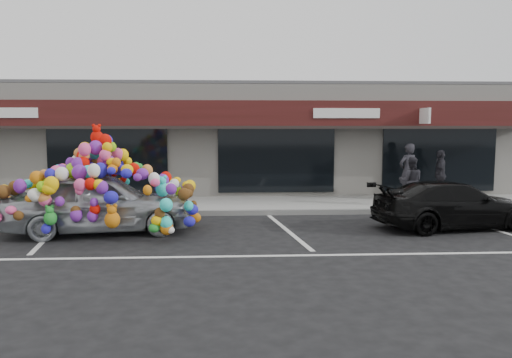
{
  "coord_description": "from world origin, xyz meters",
  "views": [
    {
      "loc": [
        1.32,
        -12.44,
        2.71
      ],
      "look_at": [
        2.05,
        1.4,
        1.22
      ],
      "focal_mm": 35.0,
      "sensor_mm": 36.0,
      "label": 1
    }
  ],
  "objects": [
    {
      "name": "lane_line",
      "position": [
        2.0,
        -2.3,
        0.0
      ],
      "size": [
        14.0,
        0.12,
        0.01
      ],
      "primitive_type": "cube",
      "color": "silver",
      "rests_on": "ground"
    },
    {
      "name": "shop_building",
      "position": [
        0.0,
        8.44,
        2.16
      ],
      "size": [
        24.0,
        7.2,
        4.31
      ],
      "color": "silver",
      "rests_on": "ground"
    },
    {
      "name": "parking_stripe_right",
      "position": [
        8.2,
        0.2,
        0.0
      ],
      "size": [
        0.73,
        4.37,
        0.01
      ],
      "primitive_type": "cube",
      "rotation": [
        0.0,
        0.0,
        0.14
      ],
      "color": "silver",
      "rests_on": "ground"
    },
    {
      "name": "sidewalk",
      "position": [
        0.0,
        4.0,
        0.07
      ],
      "size": [
        26.0,
        3.0,
        0.15
      ],
      "primitive_type": "cube",
      "color": "#969691",
      "rests_on": "ground"
    },
    {
      "name": "pedestrian_c",
      "position": [
        8.62,
        4.43,
        1.01
      ],
      "size": [
        1.09,
        0.78,
        1.72
      ],
      "primitive_type": "imported",
      "rotation": [
        0.0,
        0.0,
        4.31
      ],
      "color": "black",
      "rests_on": "sidewalk"
    },
    {
      "name": "parking_stripe_left",
      "position": [
        -3.2,
        0.2,
        0.0
      ],
      "size": [
        0.73,
        4.37,
        0.01
      ],
      "primitive_type": "cube",
      "rotation": [
        0.0,
        0.0,
        0.14
      ],
      "color": "silver",
      "rests_on": "ground"
    },
    {
      "name": "kerb",
      "position": [
        0.0,
        2.5,
        0.07
      ],
      "size": [
        26.0,
        0.18,
        0.16
      ],
      "primitive_type": "cube",
      "color": "slate",
      "rests_on": "ground"
    },
    {
      "name": "parking_stripe_mid",
      "position": [
        2.8,
        0.2,
        0.0
      ],
      "size": [
        0.73,
        4.37,
        0.01
      ],
      "primitive_type": "cube",
      "rotation": [
        0.0,
        0.0,
        0.14
      ],
      "color": "silver",
      "rests_on": "ground"
    },
    {
      "name": "pedestrian_a",
      "position": [
        7.5,
        4.47,
        1.12
      ],
      "size": [
        0.83,
        0.68,
        1.95
      ],
      "primitive_type": "imported",
      "rotation": [
        0.0,
        0.0,
        3.49
      ],
      "color": "black",
      "rests_on": "sidewalk"
    },
    {
      "name": "black_sedan",
      "position": [
        7.22,
        0.31,
        0.62
      ],
      "size": [
        2.41,
        4.52,
        1.25
      ],
      "primitive_type": "imported",
      "rotation": [
        0.0,
        0.0,
        1.73
      ],
      "color": "black",
      "rests_on": "ground"
    },
    {
      "name": "pedestrian_b",
      "position": [
        7.15,
        3.21,
        0.93
      ],
      "size": [
        0.88,
        0.75,
        1.56
      ],
      "primitive_type": "imported",
      "rotation": [
        0.0,
        0.0,
        2.9
      ],
      "color": "black",
      "rests_on": "sidewalk"
    },
    {
      "name": "ground",
      "position": [
        0.0,
        0.0,
        0.0
      ],
      "size": [
        90.0,
        90.0,
        0.0
      ],
      "primitive_type": "plane",
      "color": "black",
      "rests_on": "ground"
    },
    {
      "name": "toy_car",
      "position": [
        -1.96,
        0.21,
        0.96
      ],
      "size": [
        3.28,
        5.1,
        2.83
      ],
      "rotation": [
        0.0,
        0.0,
        1.72
      ],
      "color": "#969CA0",
      "rests_on": "ground"
    }
  ]
}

